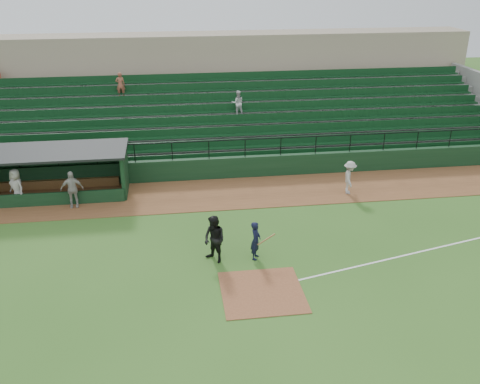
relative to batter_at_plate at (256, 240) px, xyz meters
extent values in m
plane|color=#305B1D|center=(-0.15, -1.43, -0.82)|extent=(90.00, 90.00, 0.00)
cube|color=brown|center=(-0.15, 6.57, -0.81)|extent=(40.00, 4.00, 0.03)
cube|color=brown|center=(-0.15, -2.43, -0.81)|extent=(3.00, 3.00, 0.03)
cube|color=white|center=(7.85, -0.23, -0.82)|extent=(17.49, 4.44, 0.01)
cube|color=black|center=(-0.15, 8.77, -0.22)|extent=(36.00, 0.35, 1.20)
cylinder|color=black|center=(-0.15, 8.77, 1.38)|extent=(36.00, 0.06, 0.06)
cube|color=slate|center=(-0.15, 13.67, 0.98)|extent=(36.00, 9.00, 3.60)
cube|color=#0E3317|center=(-0.15, 13.17, 1.43)|extent=(34.56, 8.00, 4.05)
cube|color=gray|center=(-0.15, 20.17, 2.38)|extent=(38.00, 3.00, 6.40)
cube|color=slate|center=(-0.15, 18.17, 2.88)|extent=(36.00, 2.00, 0.20)
imported|color=silver|center=(1.06, 13.47, 2.21)|extent=(0.76, 0.59, 1.56)
imported|color=#954C36|center=(-6.15, 15.47, 3.12)|extent=(0.58, 0.38, 1.58)
cube|color=black|center=(-9.90, 8.97, 0.33)|extent=(8.50, 0.20, 2.30)
cube|color=black|center=(-5.65, 7.67, 0.33)|extent=(0.20, 2.60, 2.30)
cube|color=black|center=(-9.90, 7.67, 1.54)|extent=(8.90, 3.20, 0.12)
cube|color=olive|center=(-9.90, 8.57, -0.57)|extent=(7.65, 0.40, 0.50)
cube|color=black|center=(-9.90, 6.32, -0.47)|extent=(8.50, 0.12, 0.70)
imported|color=black|center=(0.00, 0.00, 0.00)|extent=(0.59, 0.70, 1.64)
cylinder|color=olive|center=(0.40, -0.20, 0.13)|extent=(0.79, 0.34, 0.35)
imported|color=black|center=(-1.67, 0.00, 0.17)|extent=(1.20, 1.22, 1.99)
imported|color=#ADA7A2|center=(5.86, 5.74, 0.08)|extent=(0.91, 1.26, 1.75)
imported|color=#A9A49E|center=(-8.09, 6.01, 0.14)|extent=(1.13, 0.55, 1.86)
imported|color=#ADA7A1|center=(-10.83, 6.67, 0.14)|extent=(1.07, 1.04, 1.86)
camera|label=1|loc=(-3.17, -18.38, 10.44)|focal=39.43mm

